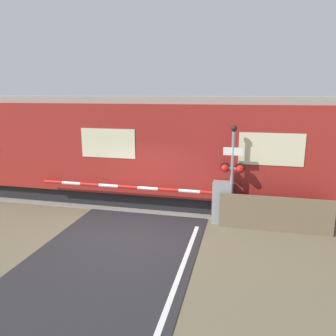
# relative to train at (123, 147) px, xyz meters

# --- Properties ---
(ground_plane) EXTENTS (80.00, 80.00, 0.00)m
(ground_plane) POSITION_rel_train_xyz_m (1.44, -3.33, -2.05)
(ground_plane) COLOR #6B6047
(track_bed) EXTENTS (36.00, 3.20, 0.13)m
(track_bed) POSITION_rel_train_xyz_m (1.44, 0.00, -2.03)
(track_bed) COLOR gray
(track_bed) RESTS_ON ground_plane
(train) EXTENTS (19.70, 2.90, 4.01)m
(train) POSITION_rel_train_xyz_m (0.00, 0.00, 0.00)
(train) COLOR black
(train) RESTS_ON ground_plane
(crossing_barrier) EXTENTS (6.78, 0.44, 1.37)m
(crossing_barrier) POSITION_rel_train_xyz_m (3.42, -1.75, -1.31)
(crossing_barrier) COLOR gray
(crossing_barrier) RESTS_ON ground_plane
(signal_post) EXTENTS (0.76, 0.26, 3.17)m
(signal_post) POSITION_rel_train_xyz_m (4.28, -1.83, -0.25)
(signal_post) COLOR gray
(signal_post) RESTS_ON ground_plane
(roadside_fence) EXTENTS (3.34, 0.06, 1.10)m
(roadside_fence) POSITION_rel_train_xyz_m (5.62, -2.09, -1.50)
(roadside_fence) COLOR #726047
(roadside_fence) RESTS_ON ground_plane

